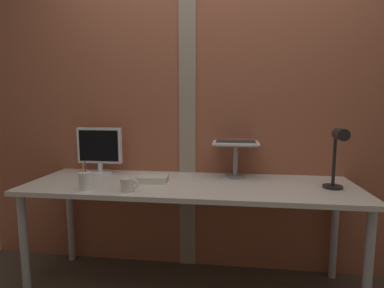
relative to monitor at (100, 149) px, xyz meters
The scene contains 9 objects.
brick_wall_back 0.96m from the monitor, 11.81° to the left, with size 3.73×0.16×2.64m.
desk 0.79m from the monitor, 16.81° to the right, with size 2.16×0.68×0.75m.
monitor is the anchor object (origin of this frame).
laptop_stand 1.02m from the monitor, ahead, with size 0.28×0.22×0.24m.
laptop 1.03m from the monitor, ahead, with size 0.32×0.29×0.22m.
desk_lamp 1.64m from the monitor, ahead, with size 0.12×0.20×0.38m.
pen_cup 0.49m from the monitor, 77.06° to the right, with size 0.07×0.07×0.17m.
coffee_mug 0.61m from the monitor, 50.79° to the right, with size 0.11×0.08×0.08m.
paper_clutter_stack 0.54m from the monitor, 25.07° to the right, with size 0.20×0.14×0.04m, color silver.
Camera 1 is at (0.12, -1.90, 1.26)m, focal length 28.67 mm.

